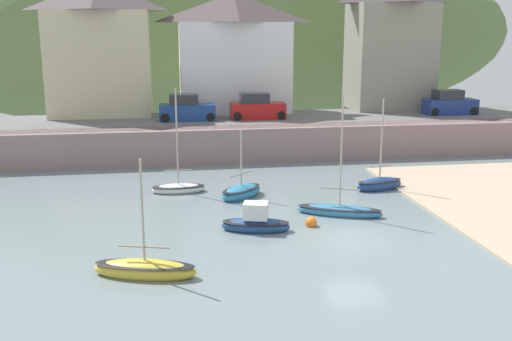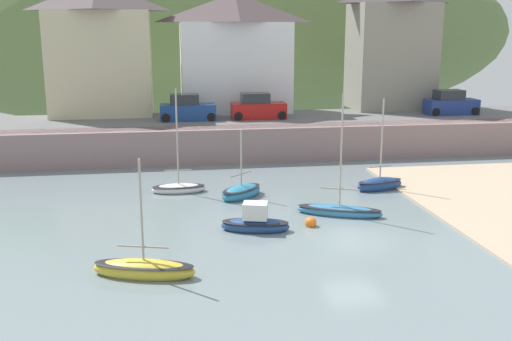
{
  "view_description": "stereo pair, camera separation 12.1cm",
  "coord_description": "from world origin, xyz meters",
  "px_view_note": "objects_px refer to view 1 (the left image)",
  "views": [
    {
      "loc": [
        -8.16,
        -23.42,
        8.91
      ],
      "look_at": [
        -3.33,
        6.72,
        1.7
      ],
      "focal_mm": 41.63,
      "sensor_mm": 36.0,
      "label": 1
    },
    {
      "loc": [
        -8.04,
        -23.44,
        8.91
      ],
      "look_at": [
        -3.33,
        6.72,
        1.7
      ],
      "focal_mm": 41.63,
      "sensor_mm": 36.0,
      "label": 2
    }
  ],
  "objects_px": {
    "sailboat_nearest_shore": "(241,192)",
    "parked_car_end_of_row": "(449,104)",
    "waterfront_building_left": "(99,48)",
    "waterfront_building_centre": "(234,52)",
    "sailboat_far_left": "(379,184)",
    "parked_car_near_slipway": "(187,109)",
    "waterfront_building_right": "(391,43)",
    "mooring_buoy": "(311,223)",
    "church_with_spire": "(383,7)",
    "rowboat_small_beached": "(178,188)",
    "sailboat_tall_mast": "(145,269)",
    "dinghy_open_wooden": "(339,210)",
    "sailboat_white_hull": "(256,223)",
    "parked_car_by_wall": "(257,108)"
  },
  "relations": [
    {
      "from": "sailboat_far_left",
      "to": "sailboat_nearest_shore",
      "type": "distance_m",
      "value": 8.08
    },
    {
      "from": "sailboat_nearest_shore",
      "to": "waterfront_building_centre",
      "type": "bearing_deg",
      "value": 39.8
    },
    {
      "from": "church_with_spire",
      "to": "rowboat_small_beached",
      "type": "bearing_deg",
      "value": -133.84
    },
    {
      "from": "parked_car_end_of_row",
      "to": "sailboat_far_left",
      "type": "bearing_deg",
      "value": -130.32
    },
    {
      "from": "sailboat_white_hull",
      "to": "waterfront_building_right",
      "type": "bearing_deg",
      "value": 70.63
    },
    {
      "from": "sailboat_white_hull",
      "to": "parked_car_end_of_row",
      "type": "relative_size",
      "value": 0.81
    },
    {
      "from": "parked_car_near_slipway",
      "to": "waterfront_building_left",
      "type": "bearing_deg",
      "value": 146.82
    },
    {
      "from": "sailboat_far_left",
      "to": "waterfront_building_right",
      "type": "bearing_deg",
      "value": 52.97
    },
    {
      "from": "sailboat_far_left",
      "to": "dinghy_open_wooden",
      "type": "height_order",
      "value": "dinghy_open_wooden"
    },
    {
      "from": "dinghy_open_wooden",
      "to": "parked_car_end_of_row",
      "type": "relative_size",
      "value": 1.49
    },
    {
      "from": "waterfront_building_right",
      "to": "waterfront_building_left",
      "type": "bearing_deg",
      "value": 180.0
    },
    {
      "from": "church_with_spire",
      "to": "parked_car_near_slipway",
      "type": "relative_size",
      "value": 4.02
    },
    {
      "from": "sailboat_far_left",
      "to": "waterfront_building_centre",
      "type": "bearing_deg",
      "value": 95.25
    },
    {
      "from": "waterfront_building_left",
      "to": "waterfront_building_centre",
      "type": "relative_size",
      "value": 1.09
    },
    {
      "from": "parked_car_near_slipway",
      "to": "parked_car_by_wall",
      "type": "height_order",
      "value": "same"
    },
    {
      "from": "sailboat_white_hull",
      "to": "sailboat_tall_mast",
      "type": "bearing_deg",
      "value": -123.56
    },
    {
      "from": "parked_car_near_slipway",
      "to": "parked_car_by_wall",
      "type": "relative_size",
      "value": 1.01
    },
    {
      "from": "church_with_spire",
      "to": "sailboat_nearest_shore",
      "type": "distance_m",
      "value": 28.73
    },
    {
      "from": "waterfront_building_right",
      "to": "parked_car_end_of_row",
      "type": "height_order",
      "value": "waterfront_building_right"
    },
    {
      "from": "dinghy_open_wooden",
      "to": "parked_car_end_of_row",
      "type": "xyz_separation_m",
      "value": [
        14.15,
        17.0,
        2.96
      ]
    },
    {
      "from": "sailboat_far_left",
      "to": "parked_car_by_wall",
      "type": "distance_m",
      "value": 13.95
    },
    {
      "from": "parked_car_end_of_row",
      "to": "church_with_spire",
      "type": "bearing_deg",
      "value": 107.16
    },
    {
      "from": "church_with_spire",
      "to": "rowboat_small_beached",
      "type": "relative_size",
      "value": 2.79
    },
    {
      "from": "waterfront_building_right",
      "to": "mooring_buoy",
      "type": "bearing_deg",
      "value": -118.68
    },
    {
      "from": "sailboat_white_hull",
      "to": "parked_car_end_of_row",
      "type": "xyz_separation_m",
      "value": [
        18.62,
        18.65,
        2.85
      ]
    },
    {
      "from": "dinghy_open_wooden",
      "to": "parked_car_by_wall",
      "type": "distance_m",
      "value": 17.31
    },
    {
      "from": "sailboat_tall_mast",
      "to": "parked_car_by_wall",
      "type": "relative_size",
      "value": 1.13
    },
    {
      "from": "sailboat_tall_mast",
      "to": "parked_car_near_slipway",
      "type": "bearing_deg",
      "value": 99.59
    },
    {
      "from": "waterfront_building_right",
      "to": "sailboat_tall_mast",
      "type": "height_order",
      "value": "waterfront_building_right"
    },
    {
      "from": "sailboat_nearest_shore",
      "to": "parked_car_end_of_row",
      "type": "distance_m",
      "value": 22.82
    },
    {
      "from": "waterfront_building_centre",
      "to": "rowboat_small_beached",
      "type": "xyz_separation_m",
      "value": [
        -5.21,
        -15.94,
        -6.95
      ]
    },
    {
      "from": "sailboat_nearest_shore",
      "to": "parked_car_near_slipway",
      "type": "bearing_deg",
      "value": 55.93
    },
    {
      "from": "dinghy_open_wooden",
      "to": "sailboat_nearest_shore",
      "type": "relative_size",
      "value": 1.56
    },
    {
      "from": "rowboat_small_beached",
      "to": "parked_car_near_slipway",
      "type": "bearing_deg",
      "value": 83.91
    },
    {
      "from": "waterfront_building_right",
      "to": "sailboat_far_left",
      "type": "distance_m",
      "value": 20.03
    },
    {
      "from": "dinghy_open_wooden",
      "to": "parked_car_near_slipway",
      "type": "distance_m",
      "value": 18.51
    },
    {
      "from": "rowboat_small_beached",
      "to": "parked_car_end_of_row",
      "type": "height_order",
      "value": "rowboat_small_beached"
    },
    {
      "from": "waterfront_building_right",
      "to": "rowboat_small_beached",
      "type": "bearing_deg",
      "value": -139.25
    },
    {
      "from": "parked_car_near_slipway",
      "to": "sailboat_white_hull",
      "type": "bearing_deg",
      "value": -81.51
    },
    {
      "from": "waterfront_building_centre",
      "to": "parked_car_by_wall",
      "type": "xyz_separation_m",
      "value": [
        1.15,
        -4.5,
        -3.99
      ]
    },
    {
      "from": "church_with_spire",
      "to": "dinghy_open_wooden",
      "type": "height_order",
      "value": "church_with_spire"
    },
    {
      "from": "waterfront_building_left",
      "to": "church_with_spire",
      "type": "xyz_separation_m",
      "value": [
        24.55,
        4.0,
        3.39
      ]
    },
    {
      "from": "church_with_spire",
      "to": "sailboat_far_left",
      "type": "xyz_separation_m",
      "value": [
        -7.7,
        -21.16,
        -10.67
      ]
    },
    {
      "from": "sailboat_tall_mast",
      "to": "dinghy_open_wooden",
      "type": "bearing_deg",
      "value": 49.37
    },
    {
      "from": "waterfront_building_centre",
      "to": "dinghy_open_wooden",
      "type": "distance_m",
      "value": 22.73
    },
    {
      "from": "rowboat_small_beached",
      "to": "mooring_buoy",
      "type": "distance_m",
      "value": 9.19
    },
    {
      "from": "parked_car_near_slipway",
      "to": "waterfront_building_centre",
      "type": "bearing_deg",
      "value": 48.92
    },
    {
      "from": "sailboat_white_hull",
      "to": "parked_car_near_slipway",
      "type": "bearing_deg",
      "value": 110.75
    },
    {
      "from": "waterfront_building_left",
      "to": "mooring_buoy",
      "type": "bearing_deg",
      "value": -63.71
    },
    {
      "from": "rowboat_small_beached",
      "to": "parked_car_near_slipway",
      "type": "height_order",
      "value": "rowboat_small_beached"
    }
  ]
}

